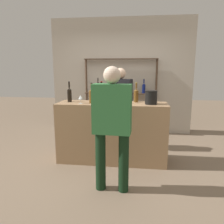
% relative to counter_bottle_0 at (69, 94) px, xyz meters
% --- Properties ---
extents(ground_plane, '(16.00, 16.00, 0.00)m').
position_rel_counter_bottle_0_xyz_m(ground_plane, '(0.75, -0.04, -1.16)').
color(ground_plane, '#7A6651').
extents(bar_counter, '(1.85, 0.54, 1.03)m').
position_rel_counter_bottle_0_xyz_m(bar_counter, '(0.75, -0.04, -0.65)').
color(bar_counter, '#997551').
rests_on(bar_counter, ground_plane).
extents(back_wall, '(3.45, 0.12, 2.80)m').
position_rel_counter_bottle_0_xyz_m(back_wall, '(0.75, 1.83, 0.24)').
color(back_wall, '#B2A899').
rests_on(back_wall, ground_plane).
extents(back_shelf, '(1.75, 0.18, 1.83)m').
position_rel_counter_bottle_0_xyz_m(back_shelf, '(0.76, 1.65, 0.03)').
color(back_shelf, '#4C3828').
rests_on(back_shelf, ground_plane).
extents(counter_bottle_0, '(0.07, 0.07, 0.35)m').
position_rel_counter_bottle_0_xyz_m(counter_bottle_0, '(0.00, 0.00, 0.00)').
color(counter_bottle_0, black).
rests_on(counter_bottle_0, bar_counter).
extents(counter_bottle_1, '(0.09, 0.09, 0.36)m').
position_rel_counter_bottle_0_xyz_m(counter_bottle_1, '(0.77, -0.02, 0.01)').
color(counter_bottle_1, brown).
rests_on(counter_bottle_1, bar_counter).
extents(counter_bottle_2, '(0.07, 0.07, 0.34)m').
position_rel_counter_bottle_0_xyz_m(counter_bottle_2, '(0.51, -0.18, -0.00)').
color(counter_bottle_2, silver).
rests_on(counter_bottle_2, bar_counter).
extents(counter_bottle_3, '(0.09, 0.09, 0.34)m').
position_rel_counter_bottle_0_xyz_m(counter_bottle_3, '(0.41, -0.09, -0.00)').
color(counter_bottle_3, brown).
rests_on(counter_bottle_3, bar_counter).
extents(counter_bottle_4, '(0.09, 0.09, 0.36)m').
position_rel_counter_bottle_0_xyz_m(counter_bottle_4, '(0.55, 0.09, 0.00)').
color(counter_bottle_4, black).
rests_on(counter_bottle_4, bar_counter).
extents(counter_bottle_5, '(0.08, 0.08, 0.34)m').
position_rel_counter_bottle_0_xyz_m(counter_bottle_5, '(1.15, 0.13, -0.01)').
color(counter_bottle_5, brown).
rests_on(counter_bottle_5, bar_counter).
extents(wine_glass, '(0.07, 0.07, 0.14)m').
position_rel_counter_bottle_0_xyz_m(wine_glass, '(0.24, -0.16, -0.03)').
color(wine_glass, silver).
rests_on(wine_glass, bar_counter).
extents(ice_bucket, '(0.21, 0.21, 0.22)m').
position_rel_counter_bottle_0_xyz_m(ice_bucket, '(1.39, -0.08, -0.02)').
color(ice_bucket, black).
rests_on(ice_bucket, bar_counter).
extents(server_behind_counter, '(0.49, 0.32, 1.61)m').
position_rel_counter_bottle_0_xyz_m(server_behind_counter, '(0.83, 0.62, -0.22)').
color(server_behind_counter, black).
rests_on(server_behind_counter, ground_plane).
extents(customer_center, '(0.49, 0.24, 1.63)m').
position_rel_counter_bottle_0_xyz_m(customer_center, '(0.87, -0.98, -0.22)').
color(customer_center, black).
rests_on(customer_center, ground_plane).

